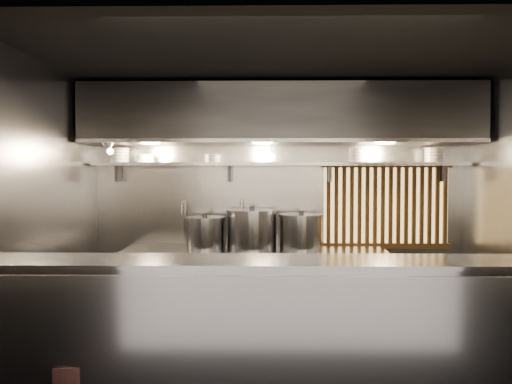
{
  "coord_description": "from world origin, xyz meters",
  "views": [
    {
      "loc": [
        -0.18,
        -4.61,
        1.75
      ],
      "look_at": [
        -0.27,
        0.55,
        1.57
      ],
      "focal_mm": 35.0,
      "sensor_mm": 36.0,
      "label": 1
    }
  ],
  "objects_px": {
    "pendant_bulb": "(271,157)",
    "stock_pot_mid": "(252,229)",
    "stock_pot_right": "(301,231)",
    "heat_lamp": "(108,146)",
    "stock_pot_left": "(205,232)"
  },
  "relations": [
    {
      "from": "heat_lamp",
      "to": "pendant_bulb",
      "type": "height_order",
      "value": "heat_lamp"
    },
    {
      "from": "pendant_bulb",
      "to": "stock_pot_mid",
      "type": "bearing_deg",
      "value": -169.28
    },
    {
      "from": "stock_pot_left",
      "to": "stock_pot_mid",
      "type": "distance_m",
      "value": 0.55
    },
    {
      "from": "heat_lamp",
      "to": "stock_pot_mid",
      "type": "distance_m",
      "value": 1.86
    },
    {
      "from": "pendant_bulb",
      "to": "stock_pot_right",
      "type": "height_order",
      "value": "pendant_bulb"
    },
    {
      "from": "heat_lamp",
      "to": "stock_pot_mid",
      "type": "height_order",
      "value": "heat_lamp"
    },
    {
      "from": "stock_pot_left",
      "to": "stock_pot_right",
      "type": "relative_size",
      "value": 0.8
    },
    {
      "from": "heat_lamp",
      "to": "stock_pot_right",
      "type": "relative_size",
      "value": 0.52
    },
    {
      "from": "pendant_bulb",
      "to": "stock_pot_left",
      "type": "xyz_separation_m",
      "value": [
        -0.77,
        -0.07,
        -0.88
      ]
    },
    {
      "from": "stock_pot_mid",
      "to": "stock_pot_left",
      "type": "bearing_deg",
      "value": -177.17
    },
    {
      "from": "pendant_bulb",
      "to": "stock_pot_mid",
      "type": "height_order",
      "value": "pendant_bulb"
    },
    {
      "from": "heat_lamp",
      "to": "stock_pot_right",
      "type": "xyz_separation_m",
      "value": [
        2.14,
        0.28,
        -0.97
      ]
    },
    {
      "from": "heat_lamp",
      "to": "stock_pot_left",
      "type": "relative_size",
      "value": 0.65
    },
    {
      "from": "stock_pot_mid",
      "to": "heat_lamp",
      "type": "bearing_deg",
      "value": -168.95
    },
    {
      "from": "stock_pot_left",
      "to": "stock_pot_right",
      "type": "distance_m",
      "value": 1.12
    }
  ]
}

